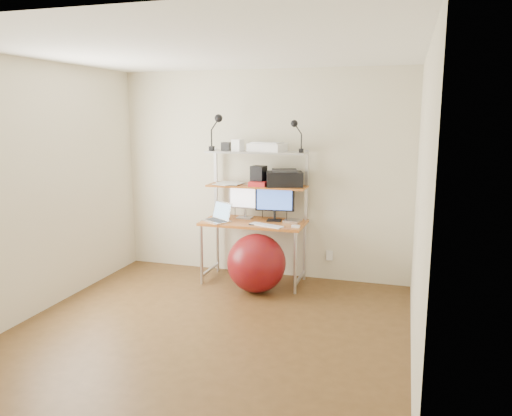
{
  "coord_description": "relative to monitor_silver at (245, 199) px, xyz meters",
  "views": [
    {
      "loc": [
        1.68,
        -4.02,
        1.98
      ],
      "look_at": [
        0.12,
        1.15,
        0.96
      ],
      "focal_mm": 35.0,
      "sensor_mm": 36.0,
      "label": 1
    }
  ],
  "objects": [
    {
      "name": "scanner",
      "position": [
        0.28,
        -0.02,
        0.62
      ],
      "size": [
        0.45,
        0.34,
        0.11
      ],
      "rotation": [
        0.0,
        0.0,
        -0.21
      ],
      "color": "white",
      "rests_on": "top_shelf"
    },
    {
      "name": "printer",
      "position": [
        0.49,
        -0.02,
        0.27
      ],
      "size": [
        0.48,
        0.39,
        0.2
      ],
      "rotation": [
        0.0,
        0.0,
        0.31
      ],
      "color": "black",
      "rests_on": "mid_shelf"
    },
    {
      "name": "room",
      "position": [
        0.16,
        -1.6,
        0.27
      ],
      "size": [
        3.6,
        3.6,
        3.6
      ],
      "color": "brown",
      "rests_on": "ground"
    },
    {
      "name": "monitor_black",
      "position": [
        0.38,
        -0.05,
        -0.01
      ],
      "size": [
        0.46,
        0.15,
        0.46
      ],
      "rotation": [
        0.0,
        0.0,
        0.1
      ],
      "color": "black",
      "rests_on": "desktop"
    },
    {
      "name": "phone",
      "position": [
        0.19,
        -0.31,
        -0.23
      ],
      "size": [
        0.07,
        0.12,
        0.01
      ],
      "primitive_type": "cube",
      "rotation": [
        0.0,
        0.0,
        -0.05
      ],
      "color": "black",
      "rests_on": "desktop"
    },
    {
      "name": "clip_lamp_left",
      "position": [
        -0.31,
        -0.1,
        0.88
      ],
      "size": [
        0.17,
        0.09,
        0.43
      ],
      "color": "black",
      "rests_on": "top_shelf"
    },
    {
      "name": "box_white",
      "position": [
        -0.06,
        -0.07,
        0.64
      ],
      "size": [
        0.14,
        0.13,
        0.14
      ],
      "primitive_type": "cube",
      "rotation": [
        0.0,
        0.0,
        -0.31
      ],
      "color": "white",
      "rests_on": "top_shelf"
    },
    {
      "name": "red_box",
      "position": [
        0.2,
        -0.12,
        0.2
      ],
      "size": [
        0.2,
        0.14,
        0.06
      ],
      "primitive_type": "cube",
      "rotation": [
        0.0,
        0.0,
        -0.02
      ],
      "color": "red",
      "rests_on": "mid_shelf"
    },
    {
      "name": "monitor_silver",
      "position": [
        0.0,
        0.0,
        0.0
      ],
      "size": [
        0.4,
        0.14,
        0.45
      ],
      "rotation": [
        0.0,
        0.0,
        -0.0
      ],
      "color": "silver",
      "rests_on": "desktop"
    },
    {
      "name": "mouse",
      "position": [
        0.7,
        -0.33,
        -0.22
      ],
      "size": [
        0.09,
        0.06,
        0.02
      ],
      "primitive_type": "cube",
      "rotation": [
        0.0,
        0.0,
        0.02
      ],
      "color": "white",
      "rests_on": "desktop"
    },
    {
      "name": "computer_desk",
      "position": [
        0.16,
        -0.09,
        -0.02
      ],
      "size": [
        1.2,
        0.6,
        1.57
      ],
      "color": "orange",
      "rests_on": "ground"
    },
    {
      "name": "clip_lamp_right",
      "position": [
        0.63,
        -0.1,
        0.84
      ],
      "size": [
        0.14,
        0.08,
        0.36
      ],
      "color": "black",
      "rests_on": "top_shelf"
    },
    {
      "name": "nas_cube",
      "position": [
        0.18,
        -0.02,
        0.29
      ],
      "size": [
        0.18,
        0.18,
        0.23
      ],
      "primitive_type": "cube",
      "rotation": [
        0.0,
        0.0,
        -0.16
      ],
      "color": "black",
      "rests_on": "mid_shelf"
    },
    {
      "name": "box_grey",
      "position": [
        -0.23,
        -0.02,
        0.62
      ],
      "size": [
        0.1,
        0.1,
        0.1
      ],
      "primitive_type": "cube",
      "rotation": [
        0.0,
        0.0,
        0.06
      ],
      "color": "#2C2C2F",
      "rests_on": "top_shelf"
    },
    {
      "name": "exercise_ball",
      "position": [
        0.28,
        -0.46,
        -0.65
      ],
      "size": [
        0.66,
        0.66,
        0.66
      ],
      "primitive_type": "sphere",
      "color": "maroon",
      "rests_on": "floor"
    },
    {
      "name": "keyboard",
      "position": [
        0.36,
        -0.34,
        -0.23
      ],
      "size": [
        0.42,
        0.25,
        0.01
      ],
      "primitive_type": "cube",
      "rotation": [
        0.0,
        0.0,
        -0.35
      ],
      "color": "white",
      "rests_on": "desktop"
    },
    {
      "name": "wall_outlet",
      "position": [
        1.01,
        0.19,
        -0.68
      ],
      "size": [
        0.08,
        0.01,
        0.12
      ],
      "primitive_type": "cube",
      "color": "white",
      "rests_on": "room"
    },
    {
      "name": "paper_stack",
      "position": [
        -0.19,
        -0.04,
        0.18
      ],
      "size": [
        0.38,
        0.41,
        0.02
      ],
      "color": "white",
      "rests_on": "mid_shelf"
    },
    {
      "name": "mac_mini",
      "position": [
        0.61,
        -0.09,
        -0.22
      ],
      "size": [
        0.21,
        0.21,
        0.03
      ],
      "primitive_type": "cube",
      "rotation": [
        0.0,
        0.0,
        -0.16
      ],
      "color": "silver",
      "rests_on": "desktop"
    },
    {
      "name": "laptop",
      "position": [
        -0.24,
        -0.26,
        -0.19
      ],
      "size": [
        0.41,
        0.39,
        0.28
      ],
      "rotation": [
        0.0,
        0.0,
        -0.58
      ],
      "color": "silver",
      "rests_on": "desktop"
    }
  ]
}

